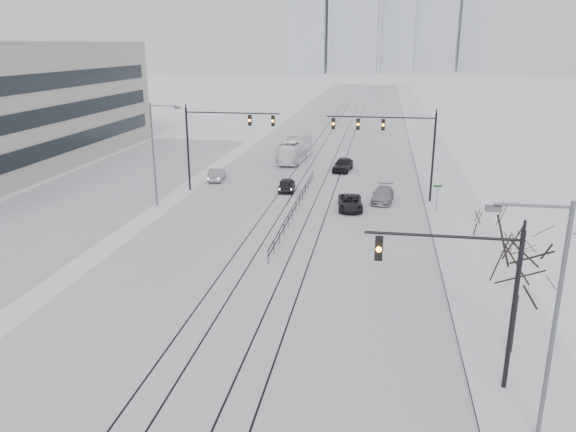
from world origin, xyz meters
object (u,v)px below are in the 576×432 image
object	(u,v)px
sedan_sb_outer	(217,174)
sedan_nb_far	(343,165)
bare_tree	(520,264)
box_truck	(295,150)
sedan_sb_inner	(287,184)
sedan_nb_front	(350,203)
traffic_mast_near	(474,287)
sedan_nb_right	(383,195)

from	to	relation	value
sedan_sb_outer	sedan_nb_far	world-z (taller)	sedan_nb_far
bare_tree	sedan_sb_outer	xyz separation A→B (m)	(-23.20, 31.20, -3.84)
sedan_nb_far	box_truck	distance (m)	7.88
sedan_sb_inner	sedan_sb_outer	world-z (taller)	sedan_sb_inner
sedan_sb_inner	sedan_nb_far	world-z (taller)	sedan_nb_far
bare_tree	box_truck	distance (m)	45.93
sedan_nb_far	box_truck	xyz separation A→B (m)	(-6.24, 4.79, 0.60)
box_truck	sedan_nb_front	bearing A→B (deg)	116.44
traffic_mast_near	sedan_sb_inner	world-z (taller)	traffic_mast_near
sedan_nb_front	box_truck	size ratio (longest dim) A/B	0.45
sedan_nb_far	sedan_sb_outer	bearing A→B (deg)	-144.39
sedan_sb_inner	sedan_nb_right	xyz separation A→B (m)	(9.28, -2.43, -0.01)
sedan_sb_outer	sedan_nb_right	distance (m)	18.15
sedan_sb_inner	sedan_nb_front	world-z (taller)	sedan_sb_inner
sedan_sb_outer	sedan_nb_front	bearing A→B (deg)	142.17
sedan_nb_far	sedan_sb_inner	bearing A→B (deg)	-108.01
sedan_sb_outer	sedan_nb_front	world-z (taller)	sedan_sb_outer
sedan_sb_outer	box_truck	world-z (taller)	box_truck
sedan_nb_far	traffic_mast_near	bearing A→B (deg)	-71.00
traffic_mast_near	sedan_nb_far	world-z (taller)	traffic_mast_near
traffic_mast_near	sedan_sb_outer	size ratio (longest dim) A/B	1.78
bare_tree	sedan_nb_far	bearing A→B (deg)	105.38
sedan_nb_right	sedan_sb_outer	bearing A→B (deg)	167.78
sedan_sb_outer	sedan_sb_inner	bearing A→B (deg)	151.49
box_truck	sedan_sb_inner	bearing A→B (deg)	100.49
sedan_sb_inner	sedan_sb_outer	distance (m)	8.58
sedan_sb_outer	sedan_nb_right	xyz separation A→B (m)	(17.28, -5.54, 0.00)
sedan_nb_front	box_truck	world-z (taller)	box_truck
traffic_mast_near	sedan_nb_far	bearing A→B (deg)	101.09
sedan_sb_outer	sedan_nb_far	bearing A→B (deg)	-159.58
sedan_nb_far	bare_tree	bearing A→B (deg)	-66.70
sedan_sb_outer	sedan_nb_right	size ratio (longest dim) A/B	0.88
sedan_sb_inner	sedan_nb_far	size ratio (longest dim) A/B	0.87
sedan_nb_front	sedan_nb_far	size ratio (longest dim) A/B	0.99
sedan_nb_right	traffic_mast_near	bearing A→B (deg)	-77.48
bare_tree	sedan_nb_front	xyz separation A→B (m)	(-8.69, 22.64, -3.88)
sedan_sb_outer	box_truck	size ratio (longest dim) A/B	0.40
sedan_sb_outer	bare_tree	bearing A→B (deg)	119.36
sedan_sb_outer	traffic_mast_near	bearing A→B (deg)	114.02
traffic_mast_near	sedan_nb_right	world-z (taller)	traffic_mast_near
traffic_mast_near	sedan_sb_inner	xyz separation A→B (m)	(-12.79, 31.09, -3.90)
bare_tree	traffic_mast_near	bearing A→B (deg)	-128.76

